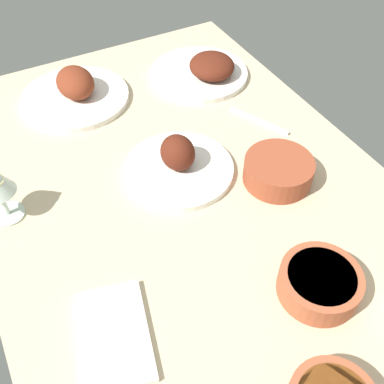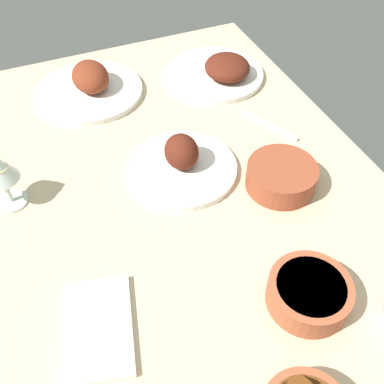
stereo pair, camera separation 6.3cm
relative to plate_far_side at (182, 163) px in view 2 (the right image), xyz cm
name	(u,v)px [view 2 (the right image)]	position (x,y,z in cm)	size (l,w,h in cm)	color
dining_table	(192,204)	(-9.12, 1.31, -4.43)	(140.00, 90.00, 4.00)	#C6B28E
plate_far_side	(182,163)	(0.00, 0.00, 0.00)	(25.74, 25.74, 9.57)	white
plate_center_main	(90,85)	(38.96, 12.19, 0.14)	(29.67, 29.67, 8.88)	white
plate_near_viewer	(220,71)	(31.59, -24.63, 0.01)	(28.75, 28.75, 7.55)	white
bowl_pasta	(281,176)	(-13.29, -18.80, 0.72)	(15.86, 15.86, 5.80)	brown
bowl_cream	(309,293)	(-40.94, -8.36, 0.50)	(15.27, 15.27, 5.37)	#A35133
folded_napkin	(98,328)	(-31.55, 28.65, -1.83)	(19.25, 11.91, 1.20)	white
fork_loose	(269,125)	(6.50, -27.09, -2.03)	(17.80, 0.90, 0.80)	silver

